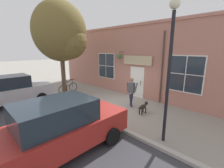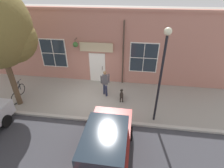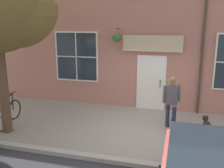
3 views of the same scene
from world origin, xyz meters
TOP-DOWN VIEW (x-y plane):
  - ground_plane at (0.00, 0.00)m, footprint 90.00×90.00m
  - storefront_facade at (-2.34, 0.00)m, footprint 0.95×18.00m
  - pedestrian_walking at (-0.45, 0.85)m, footprint 0.65×0.55m
  - dog_on_leash at (-0.07, 1.91)m, footprint 1.05×0.28m
  - leaning_bicycle at (0.63, -4.36)m, footprint 1.72×0.28m

SIDE VIEW (x-z plane):
  - ground_plane at x=0.00m, z-range 0.00..0.00m
  - dog_on_leash at x=-0.07m, z-range 0.08..0.65m
  - leaning_bicycle at x=0.63m, z-range -0.12..0.88m
  - pedestrian_walking at x=-0.45m, z-range 0.17..1.87m
  - storefront_facade at x=-2.34m, z-range 0.00..4.91m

